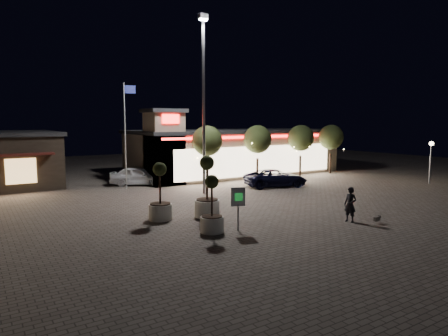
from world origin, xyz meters
TOP-DOWN VIEW (x-y plane):
  - ground at (0.00, 0.00)m, footprint 90.00×90.00m
  - retail_building at (9.51, 15.82)m, footprint 20.40×8.40m
  - floodlight_pole at (2.00, 8.00)m, footprint 0.60×0.40m
  - flagpole at (-1.90, 13.00)m, footprint 0.95×0.10m
  - lamp_post_east at (20.00, 2.00)m, footprint 0.36×0.36m
  - string_tree_a at (4.00, 11.00)m, footprint 2.42×2.42m
  - string_tree_b at (9.00, 11.00)m, footprint 2.42×2.42m
  - string_tree_c at (14.00, 11.00)m, footprint 2.42×2.42m
  - string_tree_d at (18.00, 11.00)m, footprint 2.42×2.42m
  - pickup_truck at (8.19, 7.53)m, footprint 5.38×3.56m
  - white_sedan at (-0.69, 14.00)m, footprint 4.73×3.75m
  - pedestrian at (4.28, -3.09)m, footprint 0.54×0.72m
  - dog at (5.23, -4.04)m, footprint 0.53×0.24m
  - planter_left at (-3.71, 2.53)m, footprint 1.23×1.23m
  - planter_mid at (-2.65, -0.96)m, footprint 1.09×1.09m
  - planter_right at (-1.29, 1.85)m, footprint 1.35×1.35m
  - valet_sign at (-1.48, -1.39)m, footprint 0.65×0.32m

SIDE VIEW (x-z plane):
  - ground at x=0.00m, z-range 0.00..0.00m
  - dog at x=5.23m, z-range 0.14..0.42m
  - pickup_truck at x=8.19m, z-range 0.00..1.37m
  - white_sedan at x=-0.69m, z-range 0.00..1.51m
  - planter_mid at x=-2.65m, z-range -0.51..2.18m
  - pedestrian at x=4.28m, z-range 0.00..1.80m
  - planter_left at x=-3.71m, z-range -0.58..2.44m
  - planter_right at x=-1.29m, z-range -0.63..2.68m
  - valet_sign at x=-1.48m, z-range 0.41..2.47m
  - retail_building at x=9.51m, z-range -0.84..5.26m
  - lamp_post_east at x=20.00m, z-range 0.72..4.20m
  - string_tree_a at x=4.00m, z-range 1.17..5.95m
  - string_tree_b at x=9.00m, z-range 1.17..5.95m
  - string_tree_c at x=14.00m, z-range 1.17..5.95m
  - string_tree_d at x=18.00m, z-range 1.17..5.95m
  - flagpole at x=-1.90m, z-range 0.74..8.74m
  - floodlight_pole at x=2.00m, z-range 0.83..13.21m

